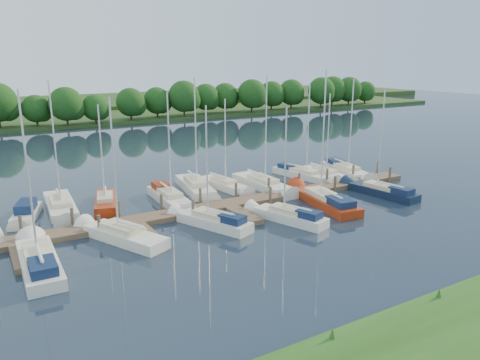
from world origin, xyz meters
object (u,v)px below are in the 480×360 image
sailboat_n_5 (196,189)px  dock (230,207)px  sailboat_s_2 (212,222)px  motorboat (26,214)px

sailboat_n_5 → dock: bearing=100.0°
sailboat_s_2 → motorboat: bearing=119.5°
dock → sailboat_n_5: bearing=91.3°
sailboat_n_5 → sailboat_s_2: bearing=80.9°
sailboat_n_5 → sailboat_s_2: sailboat_n_5 is taller
dock → motorboat: 16.03m
sailboat_n_5 → motorboat: bearing=8.9°
dock → motorboat: (-14.79, 6.18, 0.14)m
dock → motorboat: bearing=157.3°
sailboat_n_5 → sailboat_s_2: size_ratio=1.17×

